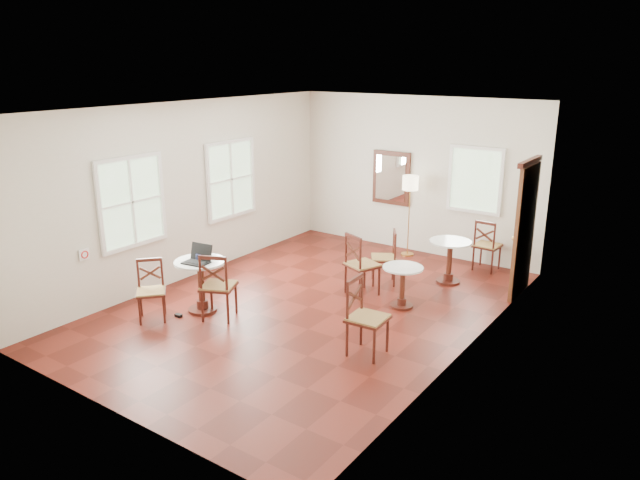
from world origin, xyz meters
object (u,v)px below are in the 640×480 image
at_px(laptop, 198,258).
at_px(water_glass, 200,258).
at_px(cafe_table_mid, 402,282).
at_px(chair_near_b, 151,290).
at_px(floor_lamp, 410,188).
at_px(chair_mid_b, 366,317).
at_px(cafe_table_near, 201,280).
at_px(cafe_table_back, 450,257).
at_px(chair_back_a, 487,245).
at_px(chair_mid_a, 361,265).
at_px(chair_back_b, 385,257).
at_px(navy_mug, 199,257).
at_px(chair_near_a, 218,286).
at_px(mouse, 208,258).
at_px(power_adapter, 178,315).

distance_m(laptop, water_glass, 0.04).
distance_m(cafe_table_mid, chair_near_b, 3.72).
bearing_deg(floor_lamp, chair_mid_b, -70.39).
xyz_separation_m(cafe_table_mid, water_glass, (-2.36, -1.88, 0.45)).
height_order(cafe_table_near, cafe_table_back, cafe_table_near).
bearing_deg(chair_back_a, laptop, 58.84).
bearing_deg(floor_lamp, chair_near_b, -109.38).
bearing_deg(water_glass, cafe_table_mid, 38.60).
bearing_deg(chair_mid_a, chair_near_b, 73.82).
xyz_separation_m(chair_near_b, water_glass, (0.41, 0.60, 0.41)).
bearing_deg(chair_mid_b, chair_back_b, 20.04).
bearing_deg(cafe_table_near, chair_back_b, 57.22).
bearing_deg(chair_near_b, floor_lamp, 22.65).
distance_m(chair_back_b, navy_mug, 3.13).
distance_m(chair_mid_a, chair_back_a, 2.60).
relative_size(cafe_table_mid, floor_lamp, 0.42).
bearing_deg(chair_mid_b, chair_back_a, -5.50).
xyz_separation_m(cafe_table_back, chair_mid_b, (0.16, -3.01, 0.05)).
bearing_deg(floor_lamp, cafe_table_back, -36.78).
distance_m(chair_near_a, laptop, 0.51).
bearing_deg(chair_back_a, cafe_table_near, 58.10).
bearing_deg(chair_mid_b, chair_near_b, 101.97).
bearing_deg(chair_near_a, navy_mug, -31.50).
xyz_separation_m(chair_near_b, chair_mid_b, (3.10, 0.86, 0.07)).
height_order(mouse, water_glass, water_glass).
bearing_deg(chair_mid_a, chair_back_a, -96.53).
bearing_deg(laptop, water_glass, 99.43).
xyz_separation_m(chair_mid_b, power_adapter, (-2.84, -0.60, -0.49)).
bearing_deg(cafe_table_back, power_adapter, -126.58).
relative_size(chair_mid_b, mouse, 10.43).
height_order(cafe_table_near, cafe_table_mid, cafe_table_near).
relative_size(cafe_table_mid, power_adapter, 6.12).
distance_m(cafe_table_back, laptop, 4.18).
height_order(cafe_table_mid, chair_near_a, chair_near_a).
distance_m(chair_mid_a, floor_lamp, 2.41).
relative_size(cafe_table_back, laptop, 1.84).
bearing_deg(chair_near_b, cafe_table_near, 10.05).
distance_m(chair_mid_a, navy_mug, 2.55).
bearing_deg(laptop, mouse, 83.05).
bearing_deg(chair_near_b, cafe_table_back, 4.82).
bearing_deg(chair_back_a, chair_mid_a, 63.71).
bearing_deg(navy_mug, chair_mid_b, 5.14).
height_order(chair_near_a, water_glass, chair_near_a).
height_order(chair_back_b, mouse, chair_back_b).
height_order(cafe_table_near, chair_near_b, chair_near_b).
distance_m(chair_near_a, chair_near_b, 0.97).
height_order(cafe_table_back, power_adapter, cafe_table_back).
bearing_deg(water_glass, chair_mid_a, 50.98).
bearing_deg(cafe_table_near, chair_mid_a, 50.19).
relative_size(chair_near_b, floor_lamp, 0.57).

